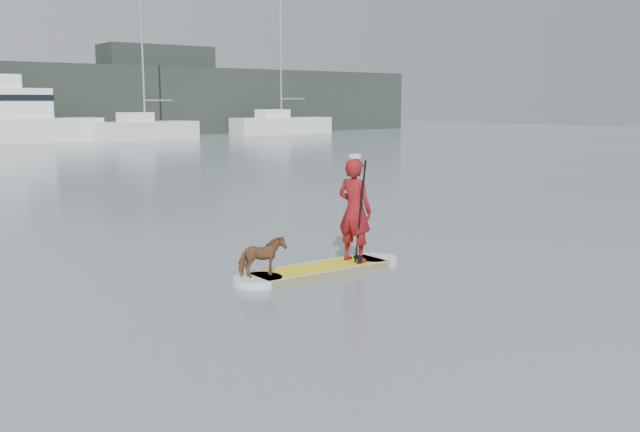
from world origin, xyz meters
TOP-DOWN VIEW (x-y plane):
  - ground at (0.00, 0.00)m, footprint 140.00×140.00m
  - paddleboard at (-2.95, 1.15)m, footprint 3.30×0.82m
  - paddler at (-2.20, 1.14)m, footprint 0.61×0.76m
  - white_cap at (-2.20, 1.14)m, footprint 0.22×0.22m
  - dog at (-4.12, 1.16)m, footprint 0.80×0.43m
  - paddle at (-2.27, 0.90)m, footprint 0.10×0.30m
  - sailboat_e at (12.24, 43.94)m, footprint 8.32×3.37m
  - sailboat_f at (26.63, 46.57)m, footprint 9.50×3.07m
  - motor_yacht_a at (3.51, 46.30)m, footprint 10.97×4.33m
  - shore_building_east at (18.00, 54.00)m, footprint 10.00×4.00m

SIDE VIEW (x-z plane):
  - ground at x=0.00m, z-range 0.00..0.00m
  - paddleboard at x=-2.95m, z-range 0.00..0.12m
  - dog at x=-4.12m, z-range 0.12..0.76m
  - paddle at x=-2.27m, z-range -0.20..1.80m
  - sailboat_e at x=12.24m, z-range -5.04..6.72m
  - sailboat_f at x=26.63m, z-range -6.10..8.01m
  - paddler at x=-2.20m, z-range 0.12..1.95m
  - motor_yacht_a at x=3.51m, z-range -1.41..5.01m
  - white_cap at x=-2.20m, z-range 1.95..2.02m
  - shore_building_east at x=18.00m, z-range 0.00..8.00m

